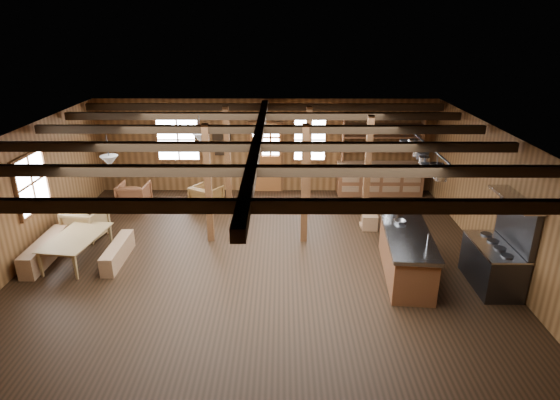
% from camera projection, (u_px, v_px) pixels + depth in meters
% --- Properties ---
extents(room, '(10.04, 9.04, 2.84)m').
position_uv_depth(room, '(259.00, 201.00, 9.72)').
color(room, black).
rests_on(room, ground).
extents(ceiling_joists, '(9.80, 8.82, 0.18)m').
position_uv_depth(ceiling_joists, '(258.00, 138.00, 9.42)').
color(ceiling_joists, black).
rests_on(ceiling_joists, ceiling).
extents(timber_posts, '(3.95, 2.35, 2.80)m').
position_uv_depth(timber_posts, '(283.00, 171.00, 11.66)').
color(timber_posts, '#432413').
rests_on(timber_posts, floor).
extents(back_door, '(1.02, 0.08, 2.15)m').
position_uv_depth(back_door, '(266.00, 163.00, 14.06)').
color(back_door, brown).
rests_on(back_door, floor).
extents(window_back_left, '(1.32, 0.06, 1.32)m').
position_uv_depth(window_back_left, '(178.00, 140.00, 13.82)').
color(window_back_left, white).
rests_on(window_back_left, wall_back).
extents(window_back_right, '(1.02, 0.06, 1.32)m').
position_uv_depth(window_back_right, '(310.00, 140.00, 13.80)').
color(window_back_right, white).
rests_on(window_back_right, wall_back).
extents(window_left, '(0.14, 1.24, 1.32)m').
position_uv_depth(window_left, '(31.00, 183.00, 10.14)').
color(window_left, white).
rests_on(window_left, wall_back).
extents(notice_boards, '(1.08, 0.03, 0.90)m').
position_uv_depth(notice_boards, '(215.00, 138.00, 13.80)').
color(notice_boards, beige).
rests_on(notice_boards, wall_back).
extents(back_counter, '(2.55, 0.60, 2.45)m').
position_uv_depth(back_counter, '(380.00, 175.00, 13.91)').
color(back_counter, brown).
rests_on(back_counter, floor).
extents(pendant_lamps, '(1.86, 2.36, 0.66)m').
position_uv_depth(pendant_lamps, '(159.00, 148.00, 10.36)').
color(pendant_lamps, '#313134').
rests_on(pendant_lamps, ceiling).
extents(pot_rack, '(0.40, 3.00, 0.45)m').
position_uv_depth(pot_rack, '(423.00, 156.00, 9.72)').
color(pot_rack, '#313134').
rests_on(pot_rack, ceiling).
extents(kitchen_island, '(1.11, 2.57, 1.20)m').
position_uv_depth(kitchen_island, '(406.00, 253.00, 9.49)').
color(kitchen_island, brown).
rests_on(kitchen_island, floor).
extents(step_stool, '(0.44, 0.32, 0.37)m').
position_uv_depth(step_stool, '(370.00, 222.00, 11.67)').
color(step_stool, olive).
rests_on(step_stool, floor).
extents(commercial_range, '(0.78, 1.49, 1.85)m').
position_uv_depth(commercial_range, '(497.00, 258.00, 9.06)').
color(commercial_range, '#313134').
rests_on(commercial_range, floor).
extents(dining_table, '(1.13, 1.76, 0.58)m').
position_uv_depth(dining_table, '(79.00, 249.00, 10.09)').
color(dining_table, olive).
rests_on(dining_table, floor).
extents(bench_wall, '(0.33, 1.74, 0.48)m').
position_uv_depth(bench_wall, '(45.00, 251.00, 10.12)').
color(bench_wall, olive).
rests_on(bench_wall, floor).
extents(bench_aisle, '(0.28, 1.50, 0.41)m').
position_uv_depth(bench_aisle, '(118.00, 252.00, 10.12)').
color(bench_aisle, olive).
rests_on(bench_aisle, floor).
extents(armchair_a, '(0.81, 0.83, 0.73)m').
position_uv_depth(armchair_a, '(134.00, 196.00, 12.93)').
color(armchair_a, brown).
rests_on(armchair_a, floor).
extents(armchair_b, '(1.00, 1.01, 0.67)m').
position_uv_depth(armchair_b, '(207.00, 197.00, 12.91)').
color(armchair_b, brown).
rests_on(armchair_b, floor).
extents(armchair_c, '(0.96, 0.98, 0.77)m').
position_uv_depth(armchair_c, '(86.00, 223.00, 11.15)').
color(armchair_c, olive).
rests_on(armchair_c, floor).
extents(counter_pot, '(0.33, 0.33, 0.20)m').
position_uv_depth(counter_pot, '(391.00, 210.00, 10.20)').
color(counter_pot, '#AFB2B6').
rests_on(counter_pot, kitchen_island).
extents(bowl, '(0.27, 0.27, 0.06)m').
position_uv_depth(bowl, '(400.00, 222.00, 9.78)').
color(bowl, silver).
rests_on(bowl, kitchen_island).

